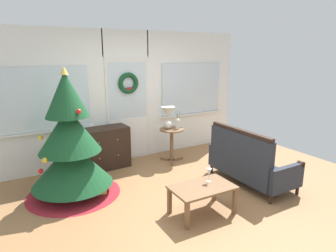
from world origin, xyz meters
The scene contains 11 objects.
ground_plane centered at (0.00, 0.00, 0.00)m, with size 6.76×6.76×0.00m, color #996B42.
back_wall_with_door centered at (0.00, 2.08, 1.28)m, with size 5.20×0.19×2.55m.
christmas_tree centered at (-1.37, 1.00, 0.74)m, with size 1.41×1.41×1.94m.
dresser_cabinet centered at (-0.61, 1.79, 0.39)m, with size 0.92×0.48×0.78m.
settee_sofa centered at (1.20, -0.07, 0.38)m, with size 0.72×1.47×0.96m.
side_table centered at (0.66, 1.45, 0.48)m, with size 0.50×0.48×0.67m.
table_lamp centered at (0.60, 1.49, 0.96)m, with size 0.28×0.28×0.44m.
flower_vase centered at (0.76, 1.39, 0.79)m, with size 0.11×0.10×0.35m.
coffee_table centered at (-0.01, -0.46, 0.34)m, with size 0.85×0.54×0.39m.
wine_glass centered at (0.16, -0.38, 0.54)m, with size 0.08×0.08×0.20m.
gift_box centered at (-1.04, 0.76, 0.08)m, with size 0.16×0.15×0.16m, color #D8C64C.
Camera 1 is at (-2.22, -3.36, 2.12)m, focal length 31.57 mm.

